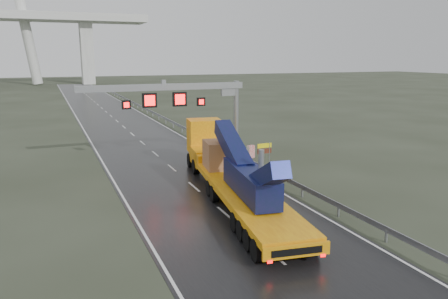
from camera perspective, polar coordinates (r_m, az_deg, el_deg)
name	(u,v)px	position (r m, az deg, el deg)	size (l,w,h in m)	color
ground	(254,239)	(23.54, 3.97, -11.54)	(400.00, 400.00, 0.00)	#2B3122
road	(124,127)	(60.81, -12.94, 2.88)	(11.00, 200.00, 0.02)	black
guardrail	(189,131)	(52.48, -4.55, 2.48)	(0.20, 140.00, 1.40)	gray
sign_gantry	(187,100)	(39.28, -4.84, 6.48)	(14.90, 1.20, 7.42)	#B9BAB5
heavy_haul_truck	(226,164)	(30.89, 0.32, -1.96)	(5.90, 21.31, 4.96)	#FFB20E
exit_sign_pair	(264,151)	(37.06, 5.30, -0.16)	(1.33, 0.11, 2.28)	gray
striped_barrier	(251,152)	(41.31, 3.52, -0.28)	(0.70, 0.38, 1.18)	red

